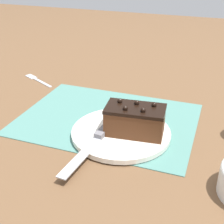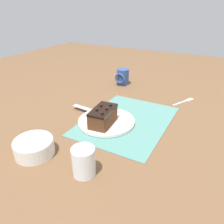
% 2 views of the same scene
% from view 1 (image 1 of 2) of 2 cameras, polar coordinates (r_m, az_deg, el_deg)
% --- Properties ---
extents(ground_plane, '(3.00, 3.00, 0.00)m').
position_cam_1_polar(ground_plane, '(0.83, -0.84, -1.33)').
color(ground_plane, brown).
extents(placemat_woven, '(0.46, 0.34, 0.00)m').
position_cam_1_polar(placemat_woven, '(0.83, -0.84, -1.21)').
color(placemat_woven, slate).
rests_on(placemat_woven, ground_plane).
extents(cake_plate, '(0.24, 0.24, 0.01)m').
position_cam_1_polar(cake_plate, '(0.76, 1.65, -3.80)').
color(cake_plate, white).
rests_on(cake_plate, placemat_woven).
extents(chocolate_cake, '(0.14, 0.09, 0.08)m').
position_cam_1_polar(chocolate_cake, '(0.73, 4.22, -1.45)').
color(chocolate_cake, '#512D19').
rests_on(chocolate_cake, cake_plate).
extents(serving_knife, '(0.04, 0.22, 0.01)m').
position_cam_1_polar(serving_knife, '(0.71, -2.76, -4.83)').
color(serving_knife, slate).
rests_on(serving_knife, cake_plate).
extents(dessert_fork, '(0.14, 0.08, 0.01)m').
position_cam_1_polar(dessert_fork, '(1.12, -13.61, 5.84)').
color(dessert_fork, '#B7BABF').
rests_on(dessert_fork, ground_plane).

